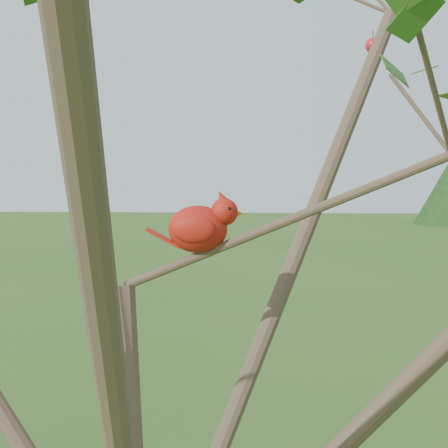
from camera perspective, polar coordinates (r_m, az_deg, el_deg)
name	(u,v)px	position (r m, az deg, el deg)	size (l,w,h in m)	color
crabapple_tree	(151,200)	(1.08, -6.72, 2.21)	(2.35, 2.05, 2.95)	#453525
cardinal	(201,227)	(1.18, -2.11, -0.24)	(0.19, 0.10, 0.13)	red
distant_trees	(279,194)	(26.57, 5.08, 2.72)	(45.36, 12.91, 3.66)	#453525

